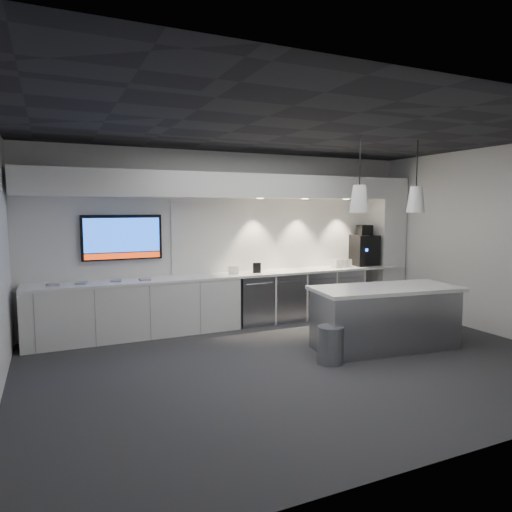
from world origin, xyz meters
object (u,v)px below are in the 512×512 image
bin (331,345)px  coffee_machine (364,249)px  wall_tv (122,237)px  island (385,317)px

bin → coffee_machine: size_ratio=0.61×
wall_tv → coffee_machine: bearing=-3.1°
bin → coffee_machine: bearing=45.2°
wall_tv → island: size_ratio=0.56×
wall_tv → bin: wall_tv is taller
island → bin: (-1.08, -0.22, -0.21)m
wall_tv → coffee_machine: 4.59m
bin → coffee_machine: coffee_machine is taller
wall_tv → island: 4.23m
bin → coffee_machine: 3.46m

